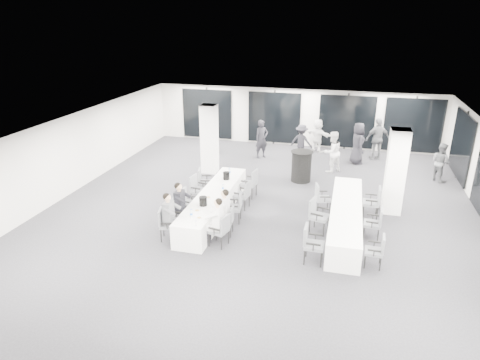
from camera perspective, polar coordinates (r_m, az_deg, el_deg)
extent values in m
cube|color=#232328|center=(14.32, 2.69, -4.10)|extent=(14.00, 16.00, 0.02)
cube|color=white|center=(13.37, 2.90, 6.92)|extent=(14.00, 16.00, 0.02)
cube|color=beige|center=(16.59, -21.67, 3.19)|extent=(0.02, 16.00, 2.80)
cube|color=beige|center=(21.39, 7.26, 8.27)|extent=(14.00, 0.02, 2.80)
cube|color=beige|center=(7.10, -11.57, -20.50)|extent=(14.00, 0.02, 2.80)
cube|color=black|center=(21.33, 7.23, 8.10)|extent=(13.60, 0.06, 2.50)
cube|color=white|center=(17.43, -4.10, 5.45)|extent=(0.60, 0.60, 2.80)
cube|color=white|center=(14.56, 20.03, 1.04)|extent=(0.60, 0.60, 2.80)
cube|color=white|center=(13.90, -3.52, -3.17)|extent=(0.90, 5.00, 0.75)
cube|color=white|center=(13.32, 13.89, -4.92)|extent=(0.90, 5.00, 0.75)
cylinder|color=black|center=(16.78, 8.18, 1.80)|extent=(0.76, 0.76, 1.20)
cylinder|color=black|center=(16.60, 8.28, 3.75)|extent=(0.87, 0.87, 0.02)
cube|color=#55585D|center=(12.52, -9.50, -5.95)|extent=(0.56, 0.57, 0.08)
cube|color=#55585D|center=(12.44, -10.56, -4.83)|extent=(0.17, 0.46, 0.46)
cylinder|color=black|center=(12.84, -10.16, -6.49)|extent=(0.04, 0.04, 0.41)
cylinder|color=black|center=(12.49, -10.48, -7.33)|extent=(0.04, 0.04, 0.41)
cylinder|color=black|center=(12.77, -8.40, -6.54)|extent=(0.04, 0.04, 0.41)
cylinder|color=black|center=(12.42, -8.68, -7.38)|extent=(0.04, 0.04, 0.41)
cube|color=black|center=(12.66, -9.35, -4.76)|extent=(0.34, 0.12, 0.04)
cube|color=black|center=(12.22, -9.74, -5.77)|extent=(0.34, 0.12, 0.04)
cube|color=#55585D|center=(13.21, -8.06, -4.46)|extent=(0.44, 0.46, 0.08)
cube|color=#55585D|center=(13.17, -8.96, -3.36)|extent=(0.06, 0.44, 0.44)
cylinder|color=black|center=(13.53, -8.47, -4.92)|extent=(0.03, 0.03, 0.39)
cylinder|color=black|center=(13.22, -9.07, -5.62)|extent=(0.03, 0.03, 0.39)
cylinder|color=black|center=(13.40, -6.96, -5.11)|extent=(0.03, 0.03, 0.39)
cylinder|color=black|center=(13.09, -7.53, -5.81)|extent=(0.03, 0.03, 0.39)
cube|color=black|center=(13.34, -7.73, -3.41)|extent=(0.32, 0.04, 0.04)
cube|color=black|center=(12.94, -8.47, -4.25)|extent=(0.32, 0.04, 0.04)
cube|color=#55585D|center=(13.86, -6.86, -3.13)|extent=(0.50, 0.52, 0.08)
cube|color=#55585D|center=(13.85, -7.66, -2.01)|extent=(0.12, 0.44, 0.44)
cylinder|color=black|center=(14.19, -7.11, -3.57)|extent=(0.03, 0.03, 0.39)
cylinder|color=black|center=(13.89, -7.89, -4.17)|extent=(0.03, 0.03, 0.39)
cylinder|color=black|center=(14.02, -5.75, -3.83)|extent=(0.03, 0.03, 0.39)
cylinder|color=black|center=(13.72, -6.51, -4.44)|extent=(0.03, 0.03, 0.39)
cube|color=black|center=(13.98, -6.41, -2.16)|extent=(0.33, 0.08, 0.04)
cube|color=black|center=(13.60, -7.37, -2.88)|extent=(0.33, 0.08, 0.04)
cube|color=#55585D|center=(14.73, -5.43, -1.40)|extent=(0.55, 0.56, 0.08)
cube|color=#55585D|center=(14.73, -6.24, -0.26)|extent=(0.13, 0.48, 0.48)
cylinder|color=black|center=(15.09, -5.71, -1.90)|extent=(0.04, 0.04, 0.42)
cylinder|color=black|center=(14.76, -6.48, -2.47)|extent=(0.04, 0.04, 0.42)
cylinder|color=black|center=(14.90, -4.31, -2.15)|extent=(0.04, 0.04, 0.42)
cylinder|color=black|center=(14.57, -5.06, -2.74)|extent=(0.04, 0.04, 0.42)
cube|color=black|center=(14.87, -4.98, -0.43)|extent=(0.35, 0.09, 0.04)
cube|color=black|center=(14.45, -5.94, -1.12)|extent=(0.35, 0.09, 0.04)
cube|color=#55585D|center=(15.37, -4.51, -0.37)|extent=(0.59, 0.61, 0.08)
cube|color=#55585D|center=(15.29, -5.41, 0.63)|extent=(0.18, 0.49, 0.48)
cylinder|color=black|center=(15.68, -5.19, -0.96)|extent=(0.04, 0.04, 0.43)
cylinder|color=black|center=(15.29, -5.34, -1.55)|extent=(0.04, 0.04, 0.43)
cylinder|color=black|center=(15.64, -3.65, -0.97)|extent=(0.04, 0.04, 0.43)
cylinder|color=black|center=(15.25, -3.77, -1.57)|extent=(0.04, 0.04, 0.43)
cube|color=black|center=(15.55, -4.45, 0.60)|extent=(0.36, 0.13, 0.04)
cube|color=black|center=(15.06, -4.62, -0.10)|extent=(0.36, 0.13, 0.04)
cube|color=#55585D|center=(12.05, -2.86, -6.77)|extent=(0.56, 0.57, 0.08)
cube|color=#55585D|center=(11.82, -1.96, -5.85)|extent=(0.17, 0.46, 0.46)
cylinder|color=black|center=(11.92, -2.49, -8.42)|extent=(0.04, 0.04, 0.41)
cylinder|color=black|center=(12.22, -1.54, -7.61)|extent=(0.04, 0.04, 0.41)
cylinder|color=black|center=(12.11, -4.15, -7.97)|extent=(0.04, 0.04, 0.41)
cylinder|color=black|center=(12.40, -3.16, -7.19)|extent=(0.04, 0.04, 0.41)
cube|color=black|center=(11.78, -3.50, -6.54)|extent=(0.34, 0.12, 0.04)
cube|color=black|center=(12.16, -2.27, -5.58)|extent=(0.34, 0.12, 0.04)
cube|color=#55585D|center=(12.62, -1.97, -5.58)|extent=(0.45, 0.47, 0.07)
cube|color=#55585D|center=(12.48, -1.07, -4.64)|extent=(0.09, 0.42, 0.42)
cylinder|color=black|center=(12.53, -1.30, -6.93)|extent=(0.03, 0.03, 0.37)
cylinder|color=black|center=(12.85, -0.98, -6.18)|extent=(0.03, 0.03, 0.37)
cylinder|color=black|center=(12.60, -2.94, -6.79)|extent=(0.03, 0.03, 0.37)
cylinder|color=black|center=(12.92, -2.58, -6.05)|extent=(0.03, 0.03, 0.37)
cube|color=black|center=(12.35, -2.19, -5.40)|extent=(0.31, 0.06, 0.04)
cube|color=black|center=(12.76, -1.76, -4.50)|extent=(0.31, 0.06, 0.04)
cube|color=#55585D|center=(13.38, -0.89, -3.75)|extent=(0.52, 0.54, 0.08)
cube|color=#55585D|center=(13.24, 0.06, -2.72)|extent=(0.12, 0.47, 0.47)
cylinder|color=black|center=(13.28, -0.14, -5.14)|extent=(0.04, 0.04, 0.42)
cylinder|color=black|center=(13.64, 0.09, -4.39)|extent=(0.04, 0.04, 0.42)
cylinder|color=black|center=(13.33, -1.88, -5.03)|extent=(0.04, 0.04, 0.42)
cylinder|color=black|center=(13.69, -1.61, -4.29)|extent=(0.04, 0.04, 0.42)
cube|color=black|center=(13.08, -1.06, -3.52)|extent=(0.35, 0.08, 0.04)
cube|color=black|center=(13.53, -0.74, -2.64)|extent=(0.35, 0.08, 0.04)
cube|color=#55585D|center=(14.31, 0.22, -2.10)|extent=(0.52, 0.54, 0.08)
cube|color=#55585D|center=(14.13, 1.03, -1.24)|extent=(0.13, 0.46, 0.45)
cylinder|color=black|center=(14.17, 0.64, -3.41)|extent=(0.04, 0.04, 0.40)
cylinder|color=black|center=(14.50, 1.24, -2.82)|extent=(0.04, 0.04, 0.40)
cylinder|color=black|center=(14.31, -0.82, -3.15)|extent=(0.04, 0.04, 0.40)
cylinder|color=black|center=(14.64, -0.19, -2.57)|extent=(0.04, 0.04, 0.40)
cube|color=black|center=(14.03, -0.18, -1.83)|extent=(0.34, 0.09, 0.04)
cube|color=black|center=(14.45, 0.60, -1.13)|extent=(0.34, 0.09, 0.04)
cube|color=#55585D|center=(15.20, 1.16, -0.52)|extent=(0.56, 0.58, 0.09)
cube|color=#55585D|center=(15.01, 2.00, 0.38)|extent=(0.14, 0.50, 0.49)
cylinder|color=black|center=(15.04, 1.60, -1.84)|extent=(0.04, 0.04, 0.44)
cylinder|color=black|center=(15.41, 2.19, -1.27)|extent=(0.04, 0.04, 0.44)
cylinder|color=black|center=(15.19, 0.10, -1.60)|extent=(0.04, 0.04, 0.44)
cylinder|color=black|center=(15.55, 0.71, -1.04)|extent=(0.04, 0.04, 0.44)
cube|color=black|center=(14.90, 0.78, -0.22)|extent=(0.37, 0.10, 0.04)
cube|color=black|center=(15.36, 1.53, 0.45)|extent=(0.37, 0.10, 0.04)
cube|color=#55585D|center=(11.40, 9.86, -8.60)|extent=(0.50, 0.52, 0.09)
cube|color=#55585D|center=(11.28, 8.74, -7.19)|extent=(0.07, 0.50, 0.50)
cylinder|color=black|center=(11.73, 8.83, -9.11)|extent=(0.04, 0.04, 0.44)
cylinder|color=black|center=(11.36, 8.56, -10.17)|extent=(0.04, 0.04, 0.44)
cylinder|color=black|center=(11.71, 10.95, -9.33)|extent=(0.04, 0.04, 0.44)
cylinder|color=black|center=(11.34, 10.76, -10.40)|extent=(0.04, 0.04, 0.44)
cube|color=black|center=(11.55, 10.05, -7.16)|extent=(0.37, 0.05, 0.04)
cube|color=black|center=(11.08, 9.77, -8.45)|extent=(0.37, 0.05, 0.04)
cube|color=#55585D|center=(12.94, 10.57, -4.87)|extent=(0.62, 0.63, 0.09)
cube|color=#55585D|center=(12.88, 9.64, -3.48)|extent=(0.19, 0.50, 0.50)
cylinder|color=black|center=(13.30, 9.90, -5.36)|extent=(0.04, 0.04, 0.45)
cylinder|color=black|center=(12.93, 9.26, -6.12)|extent=(0.04, 0.04, 0.45)
cylinder|color=black|center=(13.19, 11.70, -5.73)|extent=(0.04, 0.04, 0.45)
cylinder|color=black|center=(12.81, 11.09, -6.52)|extent=(0.04, 0.04, 0.45)
cube|color=black|center=(13.10, 11.01, -3.68)|extent=(0.37, 0.13, 0.04)
cube|color=black|center=(12.62, 10.22, -4.59)|extent=(0.37, 0.13, 0.04)
cube|color=#55585D|center=(14.32, 11.04, -2.48)|extent=(0.56, 0.58, 0.08)
cube|color=#55585D|center=(14.18, 10.25, -1.49)|extent=(0.17, 0.46, 0.46)
cylinder|color=black|center=(14.56, 10.06, -3.05)|extent=(0.04, 0.04, 0.41)
cylinder|color=black|center=(14.20, 10.33, -3.70)|extent=(0.04, 0.04, 0.41)
cylinder|color=black|center=(14.63, 11.59, -3.03)|extent=(0.04, 0.04, 0.41)
cylinder|color=black|center=(14.28, 11.90, -3.68)|extent=(0.04, 0.04, 0.41)
cube|color=black|center=(14.48, 10.90, -1.47)|extent=(0.34, 0.12, 0.04)
cube|color=black|center=(14.03, 11.27, -2.25)|extent=(0.34, 0.12, 0.04)
cube|color=#55585D|center=(11.61, 17.39, -9.10)|extent=(0.45, 0.47, 0.07)
cube|color=#55585D|center=(11.50, 18.56, -8.10)|extent=(0.07, 0.43, 0.43)
cylinder|color=black|center=(11.58, 18.20, -10.63)|extent=(0.03, 0.03, 0.38)
cylinder|color=black|center=(11.90, 18.19, -9.70)|extent=(0.03, 0.03, 0.38)
cylinder|color=black|center=(11.56, 16.32, -10.44)|extent=(0.03, 0.03, 0.38)
cylinder|color=black|center=(11.88, 16.37, -9.53)|extent=(0.03, 0.03, 0.38)
cube|color=black|center=(11.33, 17.47, -8.97)|extent=(0.32, 0.05, 0.04)
cube|color=black|center=(11.74, 17.48, -7.86)|extent=(0.32, 0.05, 0.04)
cube|color=#55585D|center=(12.97, 17.19, -5.62)|extent=(0.50, 0.52, 0.08)
cube|color=#55585D|center=(12.85, 18.30, -4.65)|extent=(0.10, 0.47, 0.46)
cylinder|color=black|center=(12.90, 17.92, -7.09)|extent=(0.04, 0.04, 0.41)
cylinder|color=black|center=(13.26, 17.99, -6.30)|extent=(0.04, 0.04, 0.41)
cylinder|color=black|center=(12.90, 16.13, -6.88)|extent=(0.04, 0.04, 0.41)
cylinder|color=black|center=(13.26, 16.25, -6.10)|extent=(0.04, 0.04, 0.41)
cube|color=black|center=(12.67, 17.21, -5.41)|extent=(0.34, 0.07, 0.04)
cube|color=black|center=(13.12, 17.33, -4.48)|extent=(0.34, 0.07, 0.04)
cube|color=#55585D|center=(14.30, 17.04, -2.93)|extent=(0.50, 0.52, 0.09)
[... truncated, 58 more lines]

